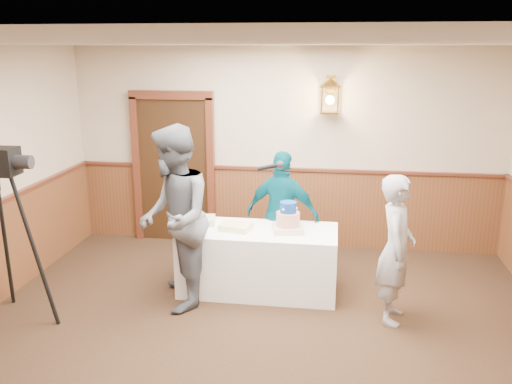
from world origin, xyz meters
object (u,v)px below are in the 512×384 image
tiered_cake (288,220)px  sheet_cake_green (201,221)px  tv_camera_rig (5,247)px  sheet_cake_yellow (236,227)px  interviewer (174,218)px  baker (396,249)px  display_table (258,260)px  assistant_p (283,215)px

tiered_cake → sheet_cake_green: 1.06m
sheet_cake_green → tv_camera_rig: size_ratio=0.19×
sheet_cake_yellow → interviewer: (-0.59, -0.46, 0.22)m
tiered_cake → baker: 1.26m
display_table → interviewer: 1.16m
interviewer → assistant_p: (1.07, 0.97, -0.21)m
tiered_cake → interviewer: size_ratio=0.19×
tiered_cake → interviewer: 1.29m
display_table → tiered_cake: tiered_cake is taller
interviewer → assistant_p: size_ratio=1.27×
sheet_cake_yellow → sheet_cake_green: 0.48m
interviewer → sheet_cake_green: bearing=150.6°
sheet_cake_green → display_table: bearing=-8.7°
sheet_cake_yellow → interviewer: size_ratio=0.17×
baker → assistant_p: size_ratio=0.99×
sheet_cake_yellow → assistant_p: size_ratio=0.22×
sheet_cake_yellow → assistant_p: 0.71m
tiered_cake → assistant_p: size_ratio=0.25×
tiered_cake → baker: baker is taller
tiered_cake → sheet_cake_green: (-1.05, 0.11, -0.09)m
assistant_p → tv_camera_rig: tv_camera_rig is taller
interviewer → tiered_cake: bearing=95.8°
display_table → baker: size_ratio=1.15×
baker → assistant_p: bearing=59.6°
tiered_cake → interviewer: bearing=-157.1°
tiered_cake → interviewer: interviewer is taller
sheet_cake_yellow → interviewer: bearing=-142.1°
sheet_cake_green → interviewer: size_ratio=0.17×
tiered_cake → sheet_cake_green: bearing=174.1°
display_table → assistant_p: assistant_p is taller
sheet_cake_yellow → interviewer: 0.77m
interviewer → display_table: bearing=103.5°
sheet_cake_yellow → tv_camera_rig: (-2.16, -1.09, 0.04)m
tv_camera_rig → interviewer: bearing=19.5°
sheet_cake_yellow → baker: 1.80m
baker → sheet_cake_yellow: bearing=82.7°
sheet_cake_green → assistant_p: 1.01m
display_table → interviewer: interviewer is taller
display_table → baker: 1.62m
tiered_cake → tv_camera_rig: (-2.76, -1.14, -0.06)m
tiered_cake → baker: (1.15, -0.50, -0.10)m
sheet_cake_yellow → baker: bearing=-14.6°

